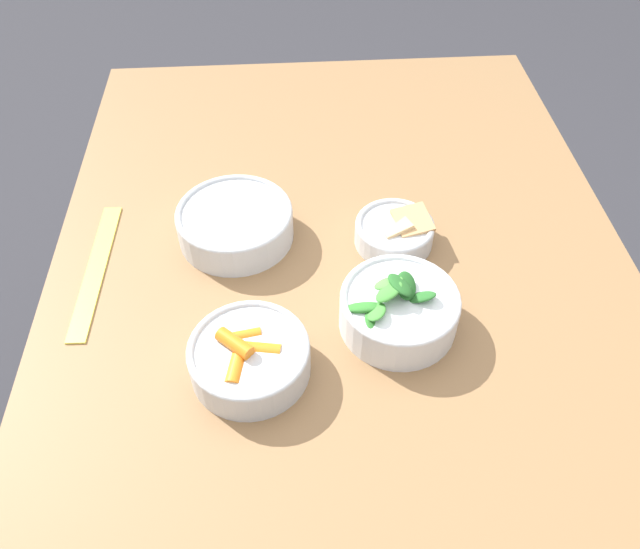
{
  "coord_description": "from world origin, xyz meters",
  "views": [
    {
      "loc": [
        -0.65,
        0.08,
        1.44
      ],
      "look_at": [
        -0.04,
        0.04,
        0.77
      ],
      "focal_mm": 35.0,
      "sensor_mm": 36.0,
      "label": 1
    }
  ],
  "objects_px": {
    "bowl_greens": "(398,309)",
    "ruler": "(96,269)",
    "bowl_beans_hotdog": "(235,224)",
    "bowl_cookies": "(395,231)",
    "bowl_carrots": "(249,357)"
  },
  "relations": [
    {
      "from": "bowl_greens",
      "to": "ruler",
      "type": "height_order",
      "value": "bowl_greens"
    },
    {
      "from": "bowl_beans_hotdog",
      "to": "ruler",
      "type": "distance_m",
      "value": 0.22
    },
    {
      "from": "bowl_cookies",
      "to": "ruler",
      "type": "xyz_separation_m",
      "value": [
        -0.03,
        0.46,
        -0.02
      ]
    },
    {
      "from": "bowl_greens",
      "to": "bowl_beans_hotdog",
      "type": "relative_size",
      "value": 0.9
    },
    {
      "from": "bowl_greens",
      "to": "bowl_cookies",
      "type": "relative_size",
      "value": 1.33
    },
    {
      "from": "bowl_beans_hotdog",
      "to": "ruler",
      "type": "height_order",
      "value": "bowl_beans_hotdog"
    },
    {
      "from": "bowl_carrots",
      "to": "bowl_greens",
      "type": "height_order",
      "value": "bowl_greens"
    },
    {
      "from": "bowl_carrots",
      "to": "bowl_beans_hotdog",
      "type": "xyz_separation_m",
      "value": [
        0.26,
        0.02,
        -0.0
      ]
    },
    {
      "from": "bowl_carrots",
      "to": "bowl_beans_hotdog",
      "type": "height_order",
      "value": "bowl_carrots"
    },
    {
      "from": "bowl_carrots",
      "to": "bowl_greens",
      "type": "bearing_deg",
      "value": -72.85
    },
    {
      "from": "bowl_greens",
      "to": "bowl_beans_hotdog",
      "type": "height_order",
      "value": "bowl_greens"
    },
    {
      "from": "bowl_greens",
      "to": "bowl_cookies",
      "type": "height_order",
      "value": "bowl_greens"
    },
    {
      "from": "bowl_carrots",
      "to": "ruler",
      "type": "relative_size",
      "value": 0.56
    },
    {
      "from": "bowl_carrots",
      "to": "bowl_beans_hotdog",
      "type": "distance_m",
      "value": 0.26
    },
    {
      "from": "bowl_cookies",
      "to": "ruler",
      "type": "distance_m",
      "value": 0.46
    }
  ]
}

